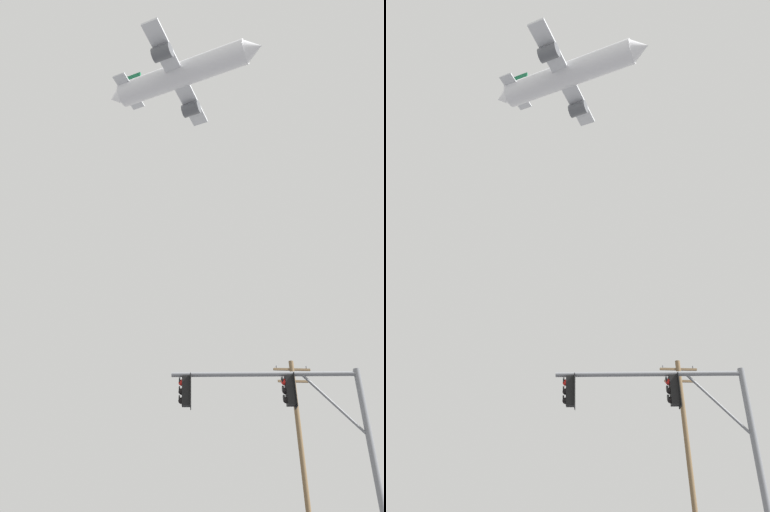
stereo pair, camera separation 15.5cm
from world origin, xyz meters
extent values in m
cylinder|color=slate|center=(5.47, 7.82, 2.89)|extent=(0.20, 0.20, 5.78)
cylinder|color=slate|center=(2.54, 8.08, 5.63)|extent=(5.87, 0.67, 0.15)
cylinder|color=slate|center=(4.59, 7.89, 4.69)|extent=(1.82, 0.24, 1.93)
cube|color=black|center=(0.08, 8.30, 5.10)|extent=(0.29, 0.34, 0.90)
cylinder|color=black|center=(0.08, 8.30, 5.61)|extent=(0.05, 0.05, 0.12)
cube|color=black|center=(0.22, 8.28, 5.10)|extent=(0.06, 0.46, 1.04)
sphere|color=red|center=(-0.06, 8.31, 5.37)|extent=(0.20, 0.20, 0.20)
cylinder|color=black|center=(-0.13, 8.32, 5.43)|extent=(0.06, 0.21, 0.21)
sphere|color=black|center=(-0.06, 8.31, 5.09)|extent=(0.20, 0.20, 0.20)
cylinder|color=black|center=(-0.13, 8.32, 5.15)|extent=(0.06, 0.21, 0.21)
sphere|color=black|center=(-0.06, 8.31, 4.81)|extent=(0.20, 0.20, 0.20)
cylinder|color=black|center=(-0.13, 8.32, 4.87)|extent=(0.06, 0.21, 0.21)
cube|color=black|center=(3.30, 8.01, 5.10)|extent=(0.29, 0.34, 0.90)
cylinder|color=black|center=(3.30, 8.01, 5.61)|extent=(0.05, 0.05, 0.12)
cube|color=black|center=(3.44, 8.00, 5.10)|extent=(0.06, 0.46, 1.04)
sphere|color=red|center=(3.16, 8.02, 5.37)|extent=(0.20, 0.20, 0.20)
cylinder|color=black|center=(3.09, 8.03, 5.43)|extent=(0.06, 0.21, 0.21)
sphere|color=black|center=(3.16, 8.02, 5.09)|extent=(0.20, 0.20, 0.20)
cylinder|color=black|center=(3.09, 8.03, 5.15)|extent=(0.06, 0.21, 0.21)
sphere|color=black|center=(3.16, 8.02, 4.81)|extent=(0.20, 0.20, 0.20)
cylinder|color=black|center=(3.09, 8.03, 4.87)|extent=(0.06, 0.21, 0.21)
cylinder|color=brown|center=(6.97, 19.87, 5.01)|extent=(0.28, 0.28, 10.03)
cube|color=brown|center=(6.97, 19.87, 9.53)|extent=(2.20, 0.12, 0.12)
cube|color=brown|center=(6.97, 19.87, 8.83)|extent=(1.80, 0.12, 0.12)
cylinder|color=gray|center=(6.07, 19.87, 9.65)|extent=(0.10, 0.10, 0.18)
cylinder|color=gray|center=(7.87, 19.87, 9.65)|extent=(0.10, 0.10, 0.18)
cylinder|color=white|center=(0.43, 31.19, 51.35)|extent=(16.76, 10.32, 3.05)
cone|color=white|center=(8.99, 26.98, 51.35)|extent=(3.16, 3.53, 2.90)
cone|color=white|center=(-8.05, 35.35, 51.35)|extent=(2.86, 3.17, 2.60)
cube|color=silver|center=(0.00, 31.40, 50.89)|extent=(9.04, 15.49, 0.34)
cylinder|color=#595B60|center=(2.00, 35.47, 49.97)|extent=(2.81, 2.55, 1.72)
cylinder|color=#595B60|center=(-2.01, 27.32, 49.97)|extent=(2.81, 2.55, 1.72)
cube|color=#0C5933|center=(-6.25, 34.47, 53.06)|extent=(2.50, 1.38, 3.63)
cube|color=silver|center=(-6.43, 34.55, 51.63)|extent=(4.07, 5.90, 0.19)
camera|label=1|loc=(-0.70, -5.89, 1.38)|focal=31.61mm
camera|label=2|loc=(-0.54, -5.90, 1.38)|focal=31.61mm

